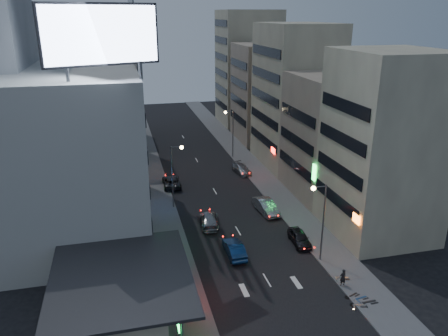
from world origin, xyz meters
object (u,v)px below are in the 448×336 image
object	(u,v)px
person	(343,277)
scooter_black_a	(376,294)
parked_car_right_mid	(266,206)
scooter_black_b	(357,287)
parked_car_left	(171,182)
scooter_silver_b	(349,272)
road_car_blue	(234,249)
road_car_silver	(209,220)
scooter_blue	(366,290)
parked_car_right_far	(242,169)
parked_car_right_near	(300,238)
scooter_silver_a	(367,299)

from	to	relation	value
person	scooter_black_a	bearing A→B (deg)	118.68
parked_car_right_mid	scooter_black_b	bearing A→B (deg)	-88.45
parked_car_right_mid	person	size ratio (longest dim) A/B	3.04
parked_car_left	scooter_silver_b	xyz separation A→B (m)	(13.10, -26.75, -0.03)
road_car_blue	road_car_silver	world-z (taller)	road_car_blue
person	scooter_silver_b	bearing A→B (deg)	-143.09
parked_car_left	scooter_blue	xyz separation A→B (m)	(13.14, -29.70, -0.08)
parked_car_right_far	road_car_blue	world-z (taller)	road_car_blue
parked_car_right_near	parked_car_left	xyz separation A→B (m)	(-11.20, 19.66, 0.00)
person	scooter_black_b	distance (m)	1.46
scooter_black_a	scooter_blue	bearing A→B (deg)	31.17
parked_car_right_mid	scooter_black_b	xyz separation A→B (m)	(2.35, -17.67, -0.20)
road_car_silver	scooter_black_b	world-z (taller)	road_car_silver
scooter_silver_a	parked_car_right_mid	bearing A→B (deg)	22.18
parked_car_right_far	person	xyz separation A→B (m)	(0.70, -30.66, 0.27)
person	scooter_black_b	xyz separation A→B (m)	(0.68, -1.26, -0.31)
parked_car_left	scooter_black_a	bearing A→B (deg)	116.07
scooter_black_a	parked_car_right_far	bearing A→B (deg)	1.58
parked_car_left	road_car_blue	bearing A→B (deg)	102.54
scooter_blue	parked_car_right_mid	bearing A→B (deg)	0.24
scooter_black_a	parked_car_right_near	bearing A→B (deg)	10.09
parked_car_right_far	scooter_silver_a	xyz separation A→B (m)	(1.32, -33.66, -0.04)
person	scooter_silver_b	world-z (taller)	person
road_car_blue	scooter_silver_a	size ratio (longest dim) A/B	2.74
scooter_silver_a	parked_car_right_near	bearing A→B (deg)	22.21
person	parked_car_right_far	bearing A→B (deg)	-93.39
parked_car_right_mid	parked_car_left	xyz separation A→B (m)	(-10.23, 11.40, -0.11)
parked_car_right_far	road_car_silver	bearing A→B (deg)	-124.60
parked_car_right_far	person	size ratio (longest dim) A/B	2.83
scooter_black_a	scooter_silver_b	distance (m)	3.70
scooter_black_b	road_car_silver	bearing A→B (deg)	10.94
parked_car_right_mid	parked_car_left	size ratio (longest dim) A/B	0.97
road_car_silver	scooter_blue	world-z (taller)	road_car_silver
road_car_silver	scooter_silver_a	world-z (taller)	road_car_silver
road_car_blue	person	bearing A→B (deg)	137.38
scooter_silver_a	scooter_silver_b	bearing A→B (deg)	7.41
parked_car_right_near	scooter_black_a	bearing A→B (deg)	-74.09
parked_car_right_mid	scooter_silver_a	bearing A→B (deg)	-89.27
road_car_blue	scooter_black_a	xyz separation A→B (m)	(9.82, -10.10, -0.05)
parked_car_right_mid	scooter_blue	xyz separation A→B (m)	(2.91, -18.30, -0.19)
parked_car_right_far	road_car_silver	distance (m)	18.14
parked_car_left	scooter_black_b	size ratio (longest dim) A/B	3.12
road_car_blue	scooter_silver_a	bearing A→B (deg)	129.91
person	scooter_silver_a	xyz separation A→B (m)	(0.62, -3.00, -0.31)
parked_car_right_near	person	bearing A→B (deg)	-81.84
scooter_silver_a	scooter_silver_b	size ratio (longest dim) A/B	0.89
scooter_silver_a	parked_car_left	bearing A→B (deg)	37.56
parked_car_right_near	parked_car_right_far	xyz separation A→B (m)	(0.00, 22.52, -0.04)
road_car_blue	road_car_silver	size ratio (longest dim) A/B	0.93
parked_car_right_far	scooter_silver_b	bearing A→B (deg)	-93.08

